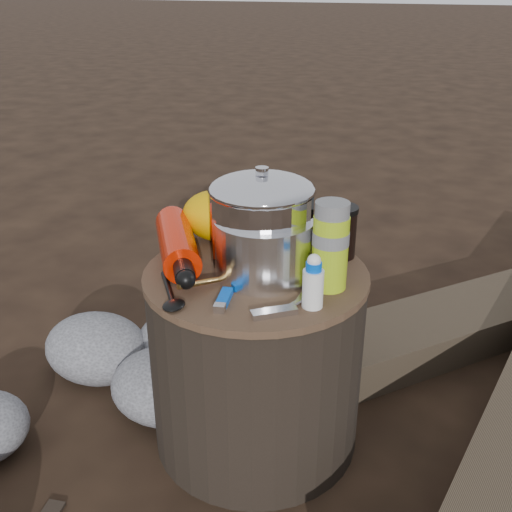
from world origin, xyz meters
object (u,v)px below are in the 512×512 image
at_px(stump, 256,358).
at_px(fuel_bottle, 177,243).
at_px(thermos, 330,246).
at_px(camping_pot, 262,223).
at_px(travel_mug, 339,232).

xyz_separation_m(stump, fuel_bottle, (-0.19, -0.01, 0.26)).
bearing_deg(stump, thermos, 0.08).
bearing_deg(camping_pot, fuel_bottle, -170.78).
relative_size(stump, thermos, 2.67).
bearing_deg(stump, travel_mug, 49.25).
bearing_deg(thermos, camping_pot, 173.93).
bearing_deg(thermos, stump, -179.92).
xyz_separation_m(camping_pot, travel_mug, (0.13, 0.14, -0.05)).
bearing_deg(travel_mug, thermos, -79.46).
bearing_deg(stump, fuel_bottle, -175.63).
bearing_deg(travel_mug, camping_pot, -132.83).
height_order(stump, travel_mug, travel_mug).
distance_m(camping_pot, fuel_bottle, 0.20).
distance_m(stump, thermos, 0.35).
xyz_separation_m(fuel_bottle, thermos, (0.35, 0.01, 0.05)).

